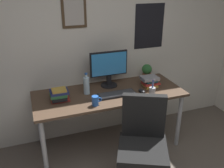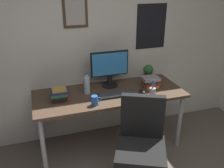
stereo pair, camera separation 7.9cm
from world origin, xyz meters
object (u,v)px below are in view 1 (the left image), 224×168
at_px(computer_mouse, 142,91).
at_px(office_chair, 143,140).
at_px(keyboard, 117,94).
at_px(water_bottle, 86,85).
at_px(potted_plant, 147,71).
at_px(book_stack_left, 59,95).
at_px(book_stack_right, 150,81).
at_px(coffee_mug_near, 95,101).
at_px(monitor, 109,67).
at_px(pen_cup, 152,91).

bearing_deg(computer_mouse, office_chair, -114.32).
bearing_deg(keyboard, water_bottle, 153.39).
bearing_deg(potted_plant, computer_mouse, -123.90).
xyz_separation_m(office_chair, book_stack_left, (-0.67, 0.69, 0.27)).
bearing_deg(book_stack_left, computer_mouse, -7.30).
bearing_deg(water_bottle, book_stack_right, -4.11).
bearing_deg(coffee_mug_near, potted_plant, 29.75).
relative_size(monitor, book_stack_right, 2.06).
xyz_separation_m(monitor, book_stack_left, (-0.63, -0.19, -0.17)).
distance_m(water_bottle, coffee_mug_near, 0.30).
bearing_deg(water_bottle, coffee_mug_near, -86.91).
distance_m(monitor, pen_cup, 0.59).
bearing_deg(computer_mouse, book_stack_right, 36.83).
distance_m(monitor, potted_plant, 0.56).
relative_size(coffee_mug_near, book_stack_left, 0.54).
bearing_deg(potted_plant, pen_cup, -109.85).
height_order(computer_mouse, coffee_mug_near, coffee_mug_near).
bearing_deg(book_stack_left, pen_cup, -12.85).
bearing_deg(computer_mouse, water_bottle, 163.37).
height_order(office_chair, computer_mouse, office_chair).
distance_m(keyboard, pen_cup, 0.40).
bearing_deg(book_stack_right, coffee_mug_near, -162.28).
relative_size(office_chair, monitor, 2.07).
height_order(coffee_mug_near, book_stack_right, book_stack_right).
distance_m(office_chair, book_stack_right, 0.86).
xyz_separation_m(monitor, coffee_mug_near, (-0.30, -0.43, -0.19)).
height_order(water_bottle, book_stack_left, water_bottle).
height_order(keyboard, book_stack_right, book_stack_right).
height_order(office_chair, potted_plant, office_chair).
bearing_deg(water_bottle, potted_plant, 11.82).
bearing_deg(pen_cup, book_stack_right, 67.83).
bearing_deg(book_stack_right, office_chair, -121.46).
xyz_separation_m(computer_mouse, pen_cup, (0.07, -0.11, 0.04)).
height_order(office_chair, water_bottle, water_bottle).
xyz_separation_m(water_bottle, pen_cup, (0.68, -0.29, -0.05)).
bearing_deg(keyboard, monitor, 89.53).
bearing_deg(pen_cup, keyboard, 159.87).
relative_size(office_chair, book_stack_left, 4.72).
bearing_deg(coffee_mug_near, monitor, 55.18).
xyz_separation_m(monitor, keyboard, (-0.00, -0.28, -0.23)).
height_order(office_chair, pen_cup, office_chair).
distance_m(water_bottle, book_stack_right, 0.78).
relative_size(water_bottle, pen_cup, 1.26).
bearing_deg(book_stack_right, water_bottle, 175.89).
bearing_deg(potted_plant, keyboard, -148.38).
relative_size(office_chair, water_bottle, 3.76).
height_order(computer_mouse, potted_plant, potted_plant).
bearing_deg(book_stack_right, pen_cup, -112.17).
relative_size(keyboard, coffee_mug_near, 3.96).
xyz_separation_m(pen_cup, book_stack_right, (0.10, 0.24, 0.01)).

